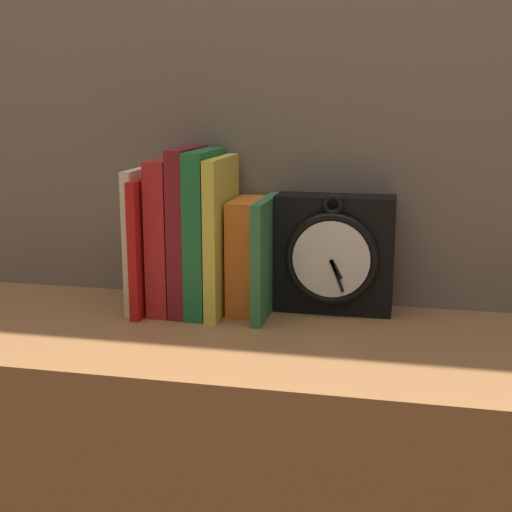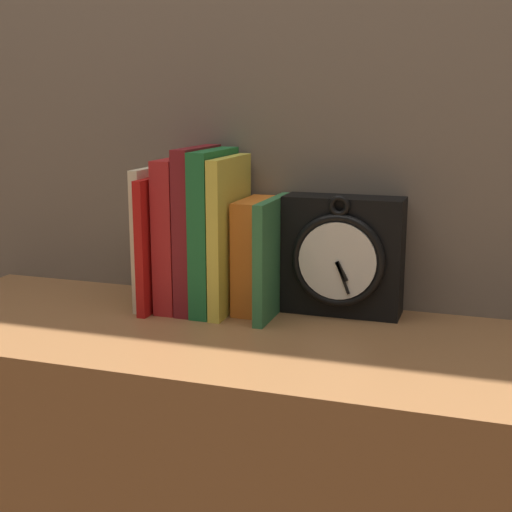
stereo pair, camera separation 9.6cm
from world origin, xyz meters
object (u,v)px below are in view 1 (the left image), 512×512
at_px(book_slot7_green, 266,257).
at_px(book_slot2_red, 170,234).
at_px(book_slot4_green, 206,232).
at_px(clock, 334,254).
at_px(book_slot0_cream, 144,238).
at_px(book_slot1_red, 151,243).
at_px(book_slot6_orange, 247,255).
at_px(book_slot5_yellow, 222,236).
at_px(book_slot3_maroon, 189,230).

bearing_deg(book_slot7_green, book_slot2_red, 178.23).
bearing_deg(book_slot4_green, book_slot7_green, -1.69).
height_order(clock, book_slot0_cream, book_slot0_cream).
bearing_deg(book_slot1_red, book_slot6_orange, 8.93).
height_order(book_slot1_red, book_slot7_green, book_slot1_red).
bearing_deg(book_slot5_yellow, book_slot1_red, -176.75).
height_order(book_slot5_yellow, book_slot7_green, book_slot5_yellow).
bearing_deg(book_slot5_yellow, book_slot3_maroon, 177.88).
relative_size(book_slot2_red, book_slot6_orange, 1.35).
bearing_deg(clock, book_slot1_red, -171.28).
height_order(book_slot4_green, book_slot5_yellow, book_slot4_green).
height_order(book_slot1_red, book_slot4_green, book_slot4_green).
distance_m(book_slot2_red, book_slot5_yellow, 0.08).
xyz_separation_m(clock, book_slot4_green, (-0.19, -0.04, 0.03)).
xyz_separation_m(book_slot1_red, book_slot6_orange, (0.15, 0.02, -0.02)).
height_order(book_slot2_red, book_slot3_maroon, book_slot3_maroon).
relative_size(book_slot5_yellow, book_slot7_green, 1.33).
bearing_deg(book_slot4_green, book_slot2_red, 178.10).
bearing_deg(book_slot4_green, book_slot5_yellow, -1.85).
xyz_separation_m(book_slot2_red, book_slot5_yellow, (0.08, -0.00, 0.00)).
height_order(book_slot0_cream, book_slot2_red, book_slot2_red).
distance_m(book_slot3_maroon, book_slot5_yellow, 0.05).
relative_size(book_slot0_cream, book_slot4_green, 0.88).
height_order(book_slot2_red, book_slot7_green, book_slot2_red).
height_order(book_slot4_green, book_slot6_orange, book_slot4_green).
bearing_deg(book_slot6_orange, book_slot7_green, -28.68).
bearing_deg(book_slot7_green, clock, 21.40).
distance_m(book_slot3_maroon, book_slot4_green, 0.03).
distance_m(book_slot0_cream, book_slot5_yellow, 0.13).
height_order(clock, book_slot5_yellow, book_slot5_yellow).
bearing_deg(book_slot5_yellow, book_slot0_cream, 179.10).
bearing_deg(book_slot3_maroon, book_slot1_red, -171.91).
xyz_separation_m(clock, book_slot2_red, (-0.25, -0.03, 0.03)).
relative_size(clock, book_slot5_yellow, 0.79).
relative_size(clock, book_slot6_orange, 1.08).
bearing_deg(book_slot3_maroon, clock, 8.88).
bearing_deg(book_slot7_green, book_slot0_cream, 178.84).
bearing_deg(book_slot6_orange, book_slot5_yellow, -154.44).
xyz_separation_m(book_slot1_red, book_slot4_green, (0.09, 0.01, 0.02)).
relative_size(book_slot3_maroon, book_slot4_green, 1.01).
distance_m(clock, book_slot1_red, 0.28).
distance_m(book_slot1_red, book_slot7_green, 0.18).
xyz_separation_m(clock, book_slot7_green, (-0.10, -0.04, -0.00)).
bearing_deg(book_slot2_red, book_slot3_maroon, -1.48).
xyz_separation_m(book_slot0_cream, book_slot1_red, (0.01, -0.01, -0.01)).
distance_m(book_slot1_red, book_slot4_green, 0.09).
bearing_deg(book_slot0_cream, clock, 6.69).
xyz_separation_m(book_slot5_yellow, book_slot7_green, (0.07, -0.00, -0.03)).
height_order(book_slot2_red, book_slot6_orange, book_slot2_red).
relative_size(book_slot1_red, book_slot2_red, 0.88).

